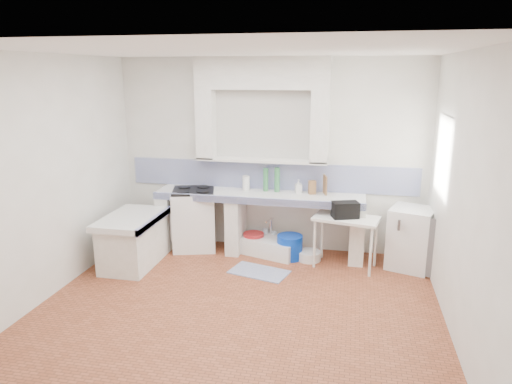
% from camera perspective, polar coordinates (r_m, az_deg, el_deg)
% --- Properties ---
extents(floor, '(4.50, 4.50, 0.00)m').
position_cam_1_polar(floor, '(5.49, -2.19, -13.80)').
color(floor, '#9C4F32').
rests_on(floor, ground).
extents(ceiling, '(4.50, 4.50, 0.00)m').
position_cam_1_polar(ceiling, '(4.84, -2.52, 16.85)').
color(ceiling, white).
rests_on(ceiling, ground).
extents(wall_back, '(4.50, 0.00, 4.50)m').
position_cam_1_polar(wall_back, '(6.90, 1.70, 4.44)').
color(wall_back, white).
rests_on(wall_back, ground).
extents(wall_front, '(4.50, 0.00, 4.50)m').
position_cam_1_polar(wall_front, '(3.17, -11.24, -7.97)').
color(wall_front, white).
rests_on(wall_front, ground).
extents(wall_left, '(0.00, 4.50, 4.50)m').
position_cam_1_polar(wall_left, '(5.93, -23.94, 1.56)').
color(wall_left, white).
rests_on(wall_left, ground).
extents(wall_right, '(0.00, 4.50, 4.50)m').
position_cam_1_polar(wall_right, '(4.95, 23.80, -0.78)').
color(wall_right, white).
rests_on(wall_right, ground).
extents(alcove_mass, '(1.90, 0.25, 0.45)m').
position_cam_1_polar(alcove_mass, '(6.69, 0.71, 14.25)').
color(alcove_mass, white).
rests_on(alcove_mass, ground).
extents(window_frame, '(0.35, 0.86, 1.06)m').
position_cam_1_polar(window_frame, '(6.10, 23.38, 3.85)').
color(window_frame, '#331B10').
rests_on(window_frame, ground).
extents(lace_valance, '(0.01, 0.84, 0.24)m').
position_cam_1_polar(lace_valance, '(6.02, 22.38, 7.49)').
color(lace_valance, white).
rests_on(lace_valance, ground).
extents(counter_slab, '(3.00, 0.60, 0.08)m').
position_cam_1_polar(counter_slab, '(6.74, 0.38, -0.48)').
color(counter_slab, white).
rests_on(counter_slab, ground).
extents(counter_lip, '(3.00, 0.04, 0.10)m').
position_cam_1_polar(counter_lip, '(6.48, -0.11, -1.11)').
color(counter_lip, navy).
rests_on(counter_lip, ground).
extents(counter_pier_left, '(0.20, 0.55, 0.82)m').
position_cam_1_polar(counter_pier_left, '(7.27, -10.53, -3.33)').
color(counter_pier_left, white).
rests_on(counter_pier_left, ground).
extents(counter_pier_mid, '(0.20, 0.55, 0.82)m').
position_cam_1_polar(counter_pier_mid, '(6.95, -2.46, -3.92)').
color(counter_pier_mid, white).
rests_on(counter_pier_mid, ground).
extents(counter_pier_right, '(0.20, 0.55, 0.82)m').
position_cam_1_polar(counter_pier_right, '(6.75, 12.14, -4.79)').
color(counter_pier_right, white).
rests_on(counter_pier_right, ground).
extents(peninsula_top, '(0.70, 1.10, 0.08)m').
position_cam_1_polar(peninsula_top, '(6.58, -14.86, -3.17)').
color(peninsula_top, white).
rests_on(peninsula_top, ground).
extents(peninsula_base, '(0.60, 1.00, 0.62)m').
position_cam_1_polar(peninsula_base, '(6.69, -14.67, -6.03)').
color(peninsula_base, white).
rests_on(peninsula_base, ground).
extents(peninsula_lip, '(0.04, 1.10, 0.10)m').
position_cam_1_polar(peninsula_lip, '(6.44, -12.22, -3.39)').
color(peninsula_lip, navy).
rests_on(peninsula_lip, ground).
extents(backsplash, '(4.27, 0.03, 0.40)m').
position_cam_1_polar(backsplash, '(6.94, 1.66, 1.98)').
color(backsplash, navy).
rests_on(backsplash, ground).
extents(stove, '(0.76, 0.74, 0.88)m').
position_cam_1_polar(stove, '(7.10, -7.49, -3.38)').
color(stove, white).
rests_on(stove, ground).
extents(sink, '(0.99, 0.73, 0.21)m').
position_cam_1_polar(sink, '(6.93, 1.53, -6.63)').
color(sink, white).
rests_on(sink, ground).
extents(side_table, '(0.93, 0.64, 0.04)m').
position_cam_1_polar(side_table, '(6.50, 10.79, -6.00)').
color(side_table, white).
rests_on(side_table, ground).
extents(fridge, '(0.68, 0.68, 0.83)m').
position_cam_1_polar(fridge, '(6.68, 18.28, -5.36)').
color(fridge, white).
rests_on(fridge, ground).
extents(bucket_red, '(0.36, 0.36, 0.29)m').
position_cam_1_polar(bucket_red, '(6.98, -0.30, -6.13)').
color(bucket_red, red).
rests_on(bucket_red, ground).
extents(bucket_orange, '(0.32, 0.32, 0.23)m').
position_cam_1_polar(bucket_orange, '(6.82, 2.67, -6.90)').
color(bucket_orange, red).
rests_on(bucket_orange, ground).
extents(bucket_blue, '(0.40, 0.40, 0.34)m').
position_cam_1_polar(bucket_blue, '(6.75, 4.11, -6.67)').
color(bucket_blue, '#073AC4').
rests_on(bucket_blue, ground).
extents(basin_white, '(0.38, 0.38, 0.13)m').
position_cam_1_polar(basin_white, '(6.75, 6.48, -7.68)').
color(basin_white, white).
rests_on(basin_white, ground).
extents(water_bottle_a, '(0.10, 0.10, 0.32)m').
position_cam_1_polar(water_bottle_a, '(7.08, 1.16, -5.70)').
color(water_bottle_a, silver).
rests_on(water_bottle_a, ground).
extents(water_bottle_b, '(0.09, 0.09, 0.28)m').
position_cam_1_polar(water_bottle_b, '(7.07, 2.23, -5.91)').
color(water_bottle_b, silver).
rests_on(water_bottle_b, ground).
extents(black_bag, '(0.39, 0.30, 0.22)m').
position_cam_1_polar(black_bag, '(6.33, 10.79, -2.14)').
color(black_bag, black).
rests_on(black_bag, side_table).
extents(green_bottle_a, '(0.10, 0.10, 0.34)m').
position_cam_1_polar(green_bottle_a, '(6.82, 1.19, 1.51)').
color(green_bottle_a, '#367E47').
rests_on(green_bottle_a, counter_slab).
extents(green_bottle_b, '(0.09, 0.09, 0.35)m').
position_cam_1_polar(green_bottle_b, '(6.79, 2.57, 1.50)').
color(green_bottle_b, '#367E47').
rests_on(green_bottle_b, counter_slab).
extents(knife_block, '(0.12, 0.11, 0.19)m').
position_cam_1_polar(knife_block, '(6.72, 6.83, 0.56)').
color(knife_block, olive).
rests_on(knife_block, counter_slab).
extents(cutting_board, '(0.07, 0.20, 0.27)m').
position_cam_1_polar(cutting_board, '(6.73, 8.37, 0.88)').
color(cutting_board, olive).
rests_on(cutting_board, counter_slab).
extents(paper_towel, '(0.14, 0.14, 0.21)m').
position_cam_1_polar(paper_towel, '(6.90, -1.22, 1.10)').
color(paper_towel, white).
rests_on(paper_towel, counter_slab).
extents(soap_bottle, '(0.12, 0.12, 0.20)m').
position_cam_1_polar(soap_bottle, '(6.75, 5.17, 0.70)').
color(soap_bottle, white).
rests_on(soap_bottle, counter_slab).
extents(rug, '(0.84, 0.61, 0.01)m').
position_cam_1_polar(rug, '(6.34, 0.39, -9.68)').
color(rug, '#394480').
rests_on(rug, ground).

